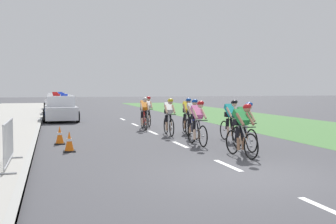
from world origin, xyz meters
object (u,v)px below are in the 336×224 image
cyclist_lead (242,129)px  traffic_cone_near (60,135)px  police_car_second (59,105)px  traffic_cone_mid (69,142)px  cyclist_second (245,126)px  cyclist_third (197,122)px  cyclist_seventh (169,116)px  police_car_nearest (60,109)px  cyclist_fourth (231,120)px  cyclist_sixth (187,115)px  cyclist_ninth (148,111)px  crowd_barrier_front (9,144)px  cyclist_fifth (192,118)px  cyclist_eighth (144,113)px  police_car_third (57,103)px

cyclist_lead → traffic_cone_near: bearing=140.0°
police_car_second → traffic_cone_mid: police_car_second is taller
traffic_cone_mid → cyclist_second: bearing=-13.0°
cyclist_third → traffic_cone_near: size_ratio=2.69×
cyclist_seventh → police_car_second: police_car_second is taller
police_car_nearest → cyclist_lead: bearing=-72.4°
cyclist_fourth → cyclist_sixth: 3.04m
cyclist_ninth → cyclist_third: bearing=-89.7°
cyclist_third → cyclist_lead: bearing=-81.2°
cyclist_second → cyclist_sixth: 5.12m
cyclist_seventh → cyclist_third: bearing=-87.6°
cyclist_fourth → cyclist_sixth: bearing=103.4°
cyclist_ninth → cyclist_second: bearing=-83.3°
traffic_cone_mid → cyclist_third: bearing=4.1°
crowd_barrier_front → cyclist_fifth: bearing=37.7°
cyclist_second → cyclist_sixth: bearing=92.1°
cyclist_fifth → cyclist_ninth: same height
crowd_barrier_front → traffic_cone_near: crowd_barrier_front is taller
cyclist_seventh → crowd_barrier_front: size_ratio=0.74×
cyclist_second → cyclist_fifth: size_ratio=1.00×
cyclist_fourth → crowd_barrier_front: (-7.31, -3.53, -0.14)m
cyclist_lead → cyclist_fifth: same height
cyclist_eighth → traffic_cone_near: cyclist_eighth is taller
cyclist_fifth → cyclist_seventh: bearing=118.7°
police_car_nearest → police_car_third: 11.72m
cyclist_lead → crowd_barrier_front: cyclist_lead is taller
cyclist_lead → police_car_second: 21.02m
cyclist_lead → cyclist_fifth: bearing=88.7°
police_car_second → crowd_barrier_front: bearing=-94.2°
cyclist_lead → cyclist_second: (0.62, 1.07, 0.00)m
cyclist_seventh → cyclist_ninth: (0.10, 4.31, 0.00)m
cyclist_fourth → cyclist_third: bearing=-157.3°
police_car_second → traffic_cone_near: (-0.27, -16.35, -0.37)m
cyclist_sixth → cyclist_seventh: size_ratio=1.00×
cyclist_sixth → traffic_cone_near: size_ratio=2.69×
crowd_barrier_front → cyclist_fourth: bearing=25.8°
cyclist_fourth → police_car_third: bearing=104.0°
police_car_nearest → cyclist_ninth: bearing=-47.8°
cyclist_third → cyclist_ninth: 7.42m
cyclist_fifth → traffic_cone_near: size_ratio=2.69×
police_car_nearest → cyclist_eighth: bearing=-59.9°
cyclist_lead → cyclist_ninth: (-0.43, 10.02, 0.00)m
cyclist_sixth → crowd_barrier_front: cyclist_sixth is taller
traffic_cone_mid → police_car_nearest: bearing=89.9°
cyclist_fourth → police_car_second: (-5.79, 17.26, -0.11)m
cyclist_second → cyclist_fifth: bearing=98.4°
cyclist_ninth → cyclist_fourth: bearing=-77.0°
cyclist_second → cyclist_sixth: (-0.19, 5.12, 0.00)m
cyclist_third → cyclist_fifth: same height
police_car_second → police_car_nearest: bearing=-90.0°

